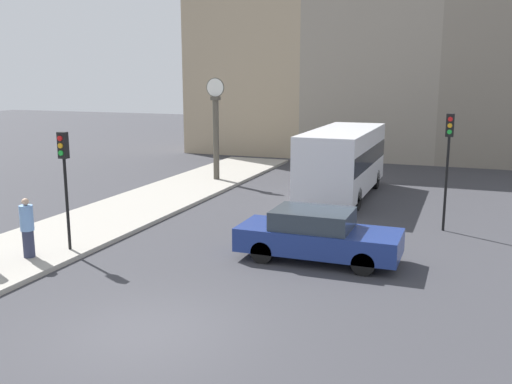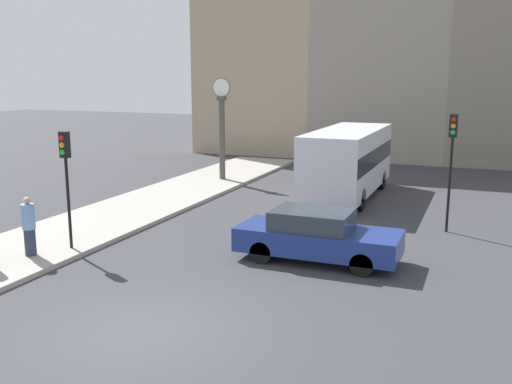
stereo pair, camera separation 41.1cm
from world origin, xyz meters
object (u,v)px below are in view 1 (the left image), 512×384
Objects in this scene: traffic_light_near at (64,166)px; pedestrian_blue_stripe at (27,228)px; bus_distant at (343,159)px; traffic_light_far at (448,148)px; sedan_car at (317,235)px; street_clock at (216,129)px.

pedestrian_blue_stripe is at bearing -120.63° from traffic_light_near.
traffic_light_far reaches higher than bus_distant.
street_clock is at bearing 127.44° from sedan_car.
bus_distant is 4.43× the size of pedestrian_blue_stripe.
street_clock is at bearing 169.21° from bus_distant.
street_clock is 13.31m from pedestrian_blue_stripe.
pedestrian_blue_stripe is at bearing -144.87° from traffic_light_far.
street_clock is (-0.79, 12.20, -0.00)m from traffic_light_near.
sedan_car is 1.32× the size of traffic_light_near.
sedan_car is at bearing -52.56° from street_clock.
bus_distant is at bearing 135.79° from traffic_light_far.
sedan_car is at bearing -125.02° from traffic_light_far.
pedestrian_blue_stripe is (0.19, -13.21, -1.66)m from street_clock.
bus_distant is at bearing 62.06° from traffic_light_near.
traffic_light_far is (4.44, -4.32, 1.17)m from bus_distant.
traffic_light_near is (-5.81, -10.94, 0.98)m from bus_distant.
bus_distant is (-1.21, 8.94, 0.93)m from sedan_car.
pedestrian_blue_stripe is (-6.40, -11.95, -0.68)m from bus_distant.
pedestrian_blue_stripe is at bearing -158.39° from sedan_car.
street_clock is 2.91× the size of pedestrian_blue_stripe.
traffic_light_near is at bearing -147.13° from traffic_light_far.
traffic_light_near reaches higher than pedestrian_blue_stripe.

